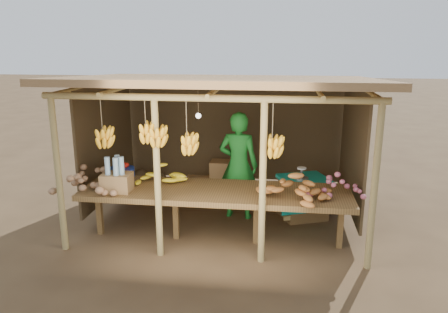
# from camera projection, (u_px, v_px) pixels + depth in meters

# --- Properties ---
(ground) EXTENTS (60.00, 60.00, 0.00)m
(ground) POSITION_uv_depth(u_px,v_px,m) (224.00, 216.00, 7.45)
(ground) COLOR brown
(ground) RESTS_ON ground
(stall_structure) EXTENTS (4.70, 3.50, 2.43)m
(stall_structure) POSITION_uv_depth(u_px,v_px,m) (220.00, 105.00, 6.87)
(stall_structure) COLOR tan
(stall_structure) RESTS_ON ground
(counter) EXTENTS (3.90, 1.05, 0.80)m
(counter) POSITION_uv_depth(u_px,v_px,m) (216.00, 194.00, 6.35)
(counter) COLOR brown
(counter) RESTS_ON ground
(potato_heap) EXTENTS (1.05, 0.67, 0.37)m
(potato_heap) POSITION_uv_depth(u_px,v_px,m) (87.00, 178.00, 6.29)
(potato_heap) COLOR #9C7350
(potato_heap) RESTS_ON counter
(sweet_potato_heap) EXTENTS (1.08, 0.78, 0.36)m
(sweet_potato_heap) POSITION_uv_depth(u_px,v_px,m) (294.00, 188.00, 5.87)
(sweet_potato_heap) COLOR #AD692C
(sweet_potato_heap) RESTS_ON counter
(onion_heap) EXTENTS (0.96, 0.77, 0.36)m
(onion_heap) POSITION_uv_depth(u_px,v_px,m) (336.00, 185.00, 5.99)
(onion_heap) COLOR #C8617A
(onion_heap) RESTS_ON counter
(banana_pile) EXTENTS (0.69, 0.43, 0.35)m
(banana_pile) POSITION_uv_depth(u_px,v_px,m) (162.00, 171.00, 6.66)
(banana_pile) COLOR yellow
(banana_pile) RESTS_ON counter
(tomato_basin) EXTENTS (0.41, 0.41, 0.21)m
(tomato_basin) POSITION_uv_depth(u_px,v_px,m) (122.00, 171.00, 6.93)
(tomato_basin) COLOR navy
(tomato_basin) RESTS_ON counter
(bottle_box) EXTENTS (0.42, 0.34, 0.52)m
(bottle_box) POSITION_uv_depth(u_px,v_px,m) (117.00, 178.00, 6.24)
(bottle_box) COLOR olive
(bottle_box) RESTS_ON counter
(vendor) EXTENTS (0.71, 0.52, 1.80)m
(vendor) POSITION_uv_depth(u_px,v_px,m) (238.00, 165.00, 7.21)
(vendor) COLOR #1A7525
(vendor) RESTS_ON ground
(tarp_crate) EXTENTS (0.95, 0.89, 0.91)m
(tarp_crate) POSITION_uv_depth(u_px,v_px,m) (303.00, 196.00, 7.32)
(tarp_crate) COLOR brown
(tarp_crate) RESTS_ON ground
(carton_stack) EXTENTS (0.94, 0.38, 0.69)m
(carton_stack) POSITION_uv_depth(u_px,v_px,m) (214.00, 181.00, 8.30)
(carton_stack) COLOR olive
(carton_stack) RESTS_ON ground
(burlap_sacks) EXTENTS (0.74, 0.39, 0.52)m
(burlap_sacks) POSITION_uv_depth(u_px,v_px,m) (149.00, 180.00, 8.64)
(burlap_sacks) COLOR #4B3A22
(burlap_sacks) RESTS_ON ground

